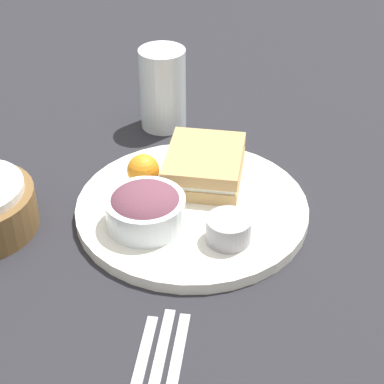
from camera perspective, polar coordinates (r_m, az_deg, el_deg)
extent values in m
plane|color=#232328|center=(0.89, 0.00, -1.88)|extent=(4.00, 4.00, 0.00)
cylinder|color=white|center=(0.88, 0.00, -1.47)|extent=(0.32, 0.32, 0.02)
cube|color=tan|center=(0.93, 0.91, 1.78)|extent=(0.14, 0.12, 0.02)
cube|color=silver|center=(0.92, 0.91, 2.44)|extent=(0.13, 0.12, 0.01)
cube|color=tan|center=(0.91, 0.92, 3.10)|extent=(0.14, 0.12, 0.02)
cylinder|color=white|center=(0.84, -4.15, -1.72)|extent=(0.11, 0.11, 0.04)
ellipsoid|color=brown|center=(0.83, -4.18, -1.13)|extent=(0.10, 0.10, 0.05)
cylinder|color=#99999E|center=(0.81, 3.27, -3.34)|extent=(0.06, 0.06, 0.03)
sphere|color=orange|center=(0.91, -4.36, 1.95)|extent=(0.05, 0.05, 0.05)
cylinder|color=silver|center=(1.06, -2.61, 9.16)|extent=(0.08, 0.08, 0.14)
cube|color=#B2B2B7|center=(0.69, -1.67, -16.05)|extent=(0.18, 0.04, 0.01)
cube|color=#B2B2B7|center=(0.69, -3.20, -15.88)|extent=(0.18, 0.04, 0.01)
cube|color=#B2B2B7|center=(0.69, -4.72, -15.69)|extent=(0.16, 0.03, 0.01)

